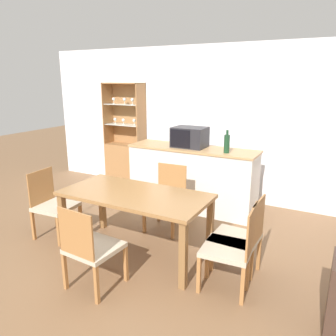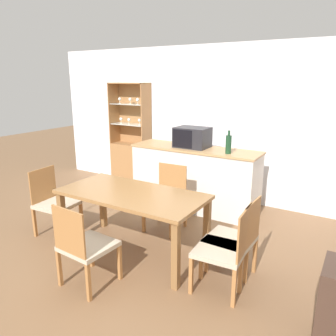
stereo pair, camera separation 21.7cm
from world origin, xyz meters
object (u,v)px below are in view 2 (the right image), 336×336
Objects in this scene: dining_chair_side_right_near at (225,249)px; dining_chair_side_right_far at (234,239)px; display_cabinet at (131,155)px; dining_chair_head_far at (167,198)px; dining_chair_side_left_near at (54,202)px; wine_bottle at (229,144)px; dining_chair_head_near at (85,245)px; dining_table at (132,200)px; microwave at (192,137)px.

dining_chair_side_right_near is 1.00× the size of dining_chair_side_right_far.
display_cabinet is 2.22× the size of dining_chair_side_right_near.
dining_chair_side_right_far is at bearing 148.98° from dining_chair_head_far.
wine_bottle reaches higher than dining_chair_side_left_near.
dining_chair_side_left_near is at bearing 155.40° from dining_chair_head_near.
dining_chair_head_near is 1.00× the size of dining_chair_side_left_near.
dining_chair_side_right_near is 1.00× the size of dining_chair_side_left_near.
dining_chair_side_right_far is 1.36m from dining_chair_head_far.
dining_table is 3.35× the size of microwave.
wine_bottle is at bearing 79.32° from dining_chair_head_near.
microwave is at bearing 143.10° from dining_chair_side_left_near.
dining_chair_side_right_near is 1.72× the size of microwave.
dining_chair_side_right_near is (1.20, 0.64, 0.00)m from dining_chair_head_near.
display_cabinet is at bearing 162.24° from microwave.
dining_chair_side_right_near is (2.85, -2.26, -0.13)m from display_cabinet.
display_cabinet is at bearing 163.99° from wine_bottle.
dining_chair_head_far is (-1.20, 0.89, 0.00)m from dining_chair_side_right_near.
display_cabinet is at bearing 56.53° from dining_chair_side_right_far.
dining_table is at bearing 80.43° from dining_chair_side_right_near.
dining_chair_side_right_near is 1.49m from dining_chair_head_far.
display_cabinet is 2.15m from dining_chair_head_far.
dining_chair_side_left_near is (-1.20, 0.64, 0.00)m from dining_chair_head_near.
dining_table is 5.17× the size of wine_bottle.
display_cabinet reaches higher than dining_chair_head_far.
dining_chair_side_left_near is at bearing -173.89° from dining_table.
microwave is at bearing 95.09° from dining_chair_head_near.
dining_chair_head_far is at bearing 63.68° from dining_chair_side_right_far.
dining_chair_head_near is 1.49m from dining_chair_side_right_far.
dining_chair_head_near reaches higher than dining_table.
dining_chair_head_near is 1.36m from dining_chair_side_right_near.
display_cabinet is 2.31m from dining_chair_side_left_near.
dining_chair_side_right_far is at bearing 5.86° from dining_table.
dining_chair_head_near is at bearing 87.09° from dining_chair_head_far.
dining_chair_head_near is at bearing -88.35° from microwave.
dining_table is at bearing -87.47° from microwave.
dining_table is at bearing -52.34° from display_cabinet.
dining_chair_head_near and dining_chair_side_left_near have the same top height.
dining_table is at bearing 97.67° from dining_chair_side_right_far.
dining_chair_side_right_near and dining_chair_head_far have the same top height.
dining_chair_head_near is at bearing -90.22° from dining_table.
dining_chair_head_near is (-0.00, -0.76, -0.22)m from dining_table.
dining_chair_side_left_near is 1.72× the size of microwave.
dining_chair_head_far reaches higher than dining_table.
dining_chair_side_left_near is 1.49m from dining_chair_head_far.
dining_chair_head_near is 1.00× the size of dining_chair_side_right_near.
dining_chair_head_far is (-1.20, 0.64, 0.00)m from dining_chair_side_right_far.
wine_bottle reaches higher than dining_chair_side_right_near.
wine_bottle is at bearing 26.40° from dining_chair_side_right_far.
dining_chair_head_near is at bearing 128.27° from dining_chair_side_right_far.
microwave is at bearing -88.30° from dining_chair_head_far.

